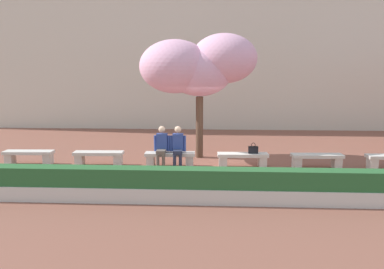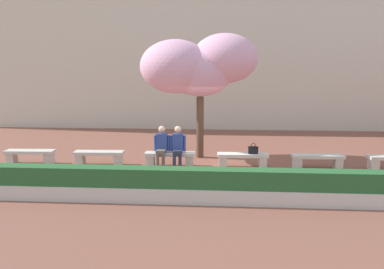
# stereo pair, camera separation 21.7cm
# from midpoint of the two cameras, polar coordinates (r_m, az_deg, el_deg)

# --- Properties ---
(ground_plane) EXTENTS (100.00, 100.00, 0.00)m
(ground_plane) POSITION_cam_midpoint_polar(r_m,az_deg,el_deg) (11.92, 1.64, -4.93)
(ground_plane) COLOR brown
(building_facade) EXTENTS (28.00, 4.00, 10.89)m
(building_facade) POSITION_cam_midpoint_polar(r_m,az_deg,el_deg) (21.24, 2.38, 16.32)
(building_facade) COLOR beige
(building_facade) RESTS_ON ground
(stone_bench_west_end) EXTENTS (1.60, 0.48, 0.45)m
(stone_bench_west_end) POSITION_cam_midpoint_polar(r_m,az_deg,el_deg) (13.29, -24.04, -2.93)
(stone_bench_west_end) COLOR beige
(stone_bench_west_end) RESTS_ON ground
(stone_bench_near_west) EXTENTS (1.60, 0.48, 0.45)m
(stone_bench_near_west) POSITION_cam_midpoint_polar(r_m,az_deg,el_deg) (12.42, -14.52, -3.24)
(stone_bench_near_west) COLOR beige
(stone_bench_near_west) RESTS_ON ground
(stone_bench_center) EXTENTS (1.60, 0.48, 0.45)m
(stone_bench_center) POSITION_cam_midpoint_polar(r_m,az_deg,el_deg) (11.93, -3.89, -3.47)
(stone_bench_center) COLOR beige
(stone_bench_center) RESTS_ON ground
(stone_bench_near_east) EXTENTS (1.60, 0.48, 0.45)m
(stone_bench_near_east) POSITION_cam_midpoint_polar(r_m,az_deg,el_deg) (11.88, 7.22, -3.58)
(stone_bench_near_east) COLOR beige
(stone_bench_near_east) RESTS_ON ground
(stone_bench_east_end) EXTENTS (1.60, 0.48, 0.45)m
(stone_bench_east_end) POSITION_cam_midpoint_polar(r_m,az_deg,el_deg) (12.27, 18.03, -3.57)
(stone_bench_east_end) COLOR beige
(stone_bench_east_end) RESTS_ON ground
(person_seated_left) EXTENTS (0.51, 0.68, 1.29)m
(person_seated_left) POSITION_cam_midpoint_polar(r_m,az_deg,el_deg) (11.83, -5.17, -1.61)
(person_seated_left) COLOR black
(person_seated_left) RESTS_ON ground
(person_seated_right) EXTENTS (0.51, 0.69, 1.29)m
(person_seated_right) POSITION_cam_midpoint_polar(r_m,az_deg,el_deg) (11.77, -2.70, -1.64)
(person_seated_right) COLOR black
(person_seated_right) RESTS_ON ground
(handbag) EXTENTS (0.30, 0.15, 0.34)m
(handbag) POSITION_cam_midpoint_polar(r_m,az_deg,el_deg) (11.86, 8.80, -2.24)
(handbag) COLOR black
(handbag) RESTS_ON stone_bench_near_east
(cherry_tree_main) EXTENTS (3.97, 2.53, 4.25)m
(cherry_tree_main) POSITION_cam_midpoint_polar(r_m,az_deg,el_deg) (12.85, 0.35, 10.42)
(cherry_tree_main) COLOR #513828
(cherry_tree_main) RESTS_ON ground
(planter_hedge_foreground) EXTENTS (16.18, 0.50, 0.80)m
(planter_hedge_foreground) POSITION_cam_midpoint_polar(r_m,az_deg,el_deg) (8.72, 1.13, -7.85)
(planter_hedge_foreground) COLOR beige
(planter_hedge_foreground) RESTS_ON ground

